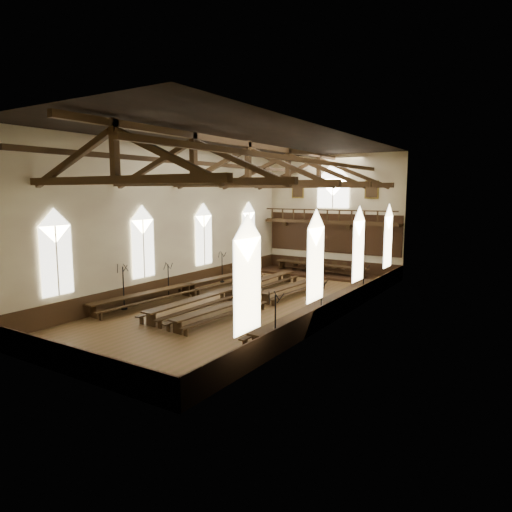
{
  "coord_description": "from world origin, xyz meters",
  "views": [
    {
      "loc": [
        15.23,
        -23.06,
        6.9
      ],
      "look_at": [
        -0.4,
        1.5,
        2.82
      ],
      "focal_mm": 32.0,
      "sensor_mm": 36.0,
      "label": 1
    }
  ],
  "objects": [
    {
      "name": "side_windows",
      "position": [
        -0.0,
        -0.0,
        3.74
      ],
      "size": [
        11.85,
        19.8,
        4.5
      ],
      "color": "white",
      "rests_on": "room_walls"
    },
    {
      "name": "ground",
      "position": [
        0.0,
        0.0,
        0.0
      ],
      "size": [
        26.0,
        26.0,
        0.0
      ],
      "primitive_type": "plane",
      "color": "brown",
      "rests_on": "ground"
    },
    {
      "name": "wainscot_band",
      "position": [
        0.0,
        0.0,
        0.6
      ],
      "size": [
        12.0,
        26.0,
        1.2
      ],
      "color": "#321F0F",
      "rests_on": "ground"
    },
    {
      "name": "minstrels_gallery",
      "position": [
        0.0,
        12.66,
        3.91
      ],
      "size": [
        11.8,
        1.24,
        3.7
      ],
      "color": "#342010",
      "rests_on": "room_walls"
    },
    {
      "name": "dais",
      "position": [
        -0.37,
        11.4,
        0.1
      ],
      "size": [
        11.4,
        3.01,
        0.2
      ],
      "primitive_type": "cube",
      "color": "#321F0F",
      "rests_on": "ground"
    },
    {
      "name": "candelabrum_right_mid",
      "position": [
        5.55,
        -1.43,
        0.73
      ],
      "size": [
        0.73,
        0.68,
        2.4
      ],
      "color": "black",
      "rests_on": "ground"
    },
    {
      "name": "end_window",
      "position": [
        0.0,
        12.9,
        7.22
      ],
      "size": [
        2.8,
        0.12,
        3.8
      ],
      "color": "white",
      "rests_on": "room_walls"
    },
    {
      "name": "refectory_row_d",
      "position": [
        5.0,
        0.34,
        0.59
      ],
      "size": [
        1.66,
        14.96,
        0.81
      ],
      "color": "#342010",
      "rests_on": "ground"
    },
    {
      "name": "portraits",
      "position": [
        0.0,
        12.9,
        7.1
      ],
      "size": [
        7.75,
        0.09,
        1.45
      ],
      "color": "olive",
      "rests_on": "room_walls"
    },
    {
      "name": "high_table",
      "position": [
        -0.37,
        11.4,
        0.86
      ],
      "size": [
        8.36,
        1.62,
        0.78
      ],
      "color": "#342010",
      "rests_on": "dais"
    },
    {
      "name": "refectory_row_c",
      "position": [
        0.89,
        -0.05,
        0.54
      ],
      "size": [
        2.02,
        14.4,
        0.74
      ],
      "color": "#342010",
      "rests_on": "ground"
    },
    {
      "name": "refectory_row_a",
      "position": [
        -4.75,
        -0.07,
        0.6
      ],
      "size": [
        2.4,
        15.19,
        0.82
      ],
      "color": "#342010",
      "rests_on": "ground"
    },
    {
      "name": "room_walls",
      "position": [
        0.0,
        0.0,
        6.46
      ],
      "size": [
        26.0,
        26.0,
        26.0
      ],
      "color": "beige",
      "rests_on": "ground"
    },
    {
      "name": "candelabrum_left_mid",
      "position": [
        -5.55,
        -1.2,
        0.7
      ],
      "size": [
        0.69,
        0.67,
        2.31
      ],
      "color": "black",
      "rests_on": "ground"
    },
    {
      "name": "candelabrum_right_far",
      "position": [
        5.55,
        5.12,
        0.7
      ],
      "size": [
        0.65,
        0.7,
        2.29
      ],
      "color": "black",
      "rests_on": "ground"
    },
    {
      "name": "candelabrum_left_far",
      "position": [
        -5.55,
        4.73,
        0.73
      ],
      "size": [
        0.65,
        0.73,
        2.39
      ],
      "color": "black",
      "rests_on": "ground"
    },
    {
      "name": "high_chairs",
      "position": [
        -0.37,
        12.2,
        0.71
      ],
      "size": [
        5.81,
        0.42,
        0.94
      ],
      "color": "#342010",
      "rests_on": "dais"
    },
    {
      "name": "candelabrum_right_near",
      "position": [
        5.55,
        -6.27,
        0.8
      ],
      "size": [
        0.75,
        0.79,
        2.62
      ],
      "color": "black",
      "rests_on": "ground"
    },
    {
      "name": "candelabrum_left_near",
      "position": [
        -5.55,
        -5.0,
        0.83
      ],
      "size": [
        0.81,
        0.8,
        2.72
      ],
      "color": "black",
      "rests_on": "ground"
    },
    {
      "name": "refectory_row_b",
      "position": [
        -1.54,
        0.47,
        0.59
      ],
      "size": [
        1.78,
        14.98,
        0.81
      ],
      "color": "#342010",
      "rests_on": "ground"
    },
    {
      "name": "roof_trusses",
      "position": [
        0.0,
        -0.0,
        8.22
      ],
      "size": [
        11.7,
        25.7,
        2.8
      ],
      "color": "#342010",
      "rests_on": "room_walls"
    }
  ]
}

